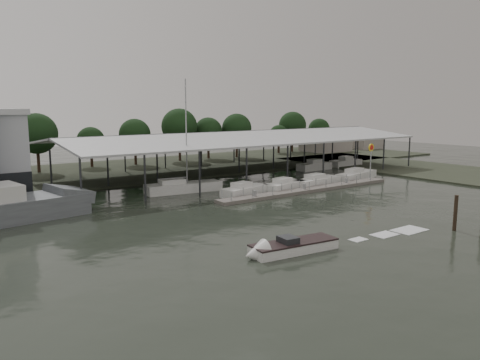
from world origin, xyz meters
TOP-DOWN VIEW (x-y plane):
  - ground at (0.00, 0.00)m, footprint 200.00×200.00m
  - land_strip_far at (0.00, 42.00)m, footprint 140.00×30.00m
  - land_strip_east at (45.00, 10.00)m, footprint 20.00×60.00m
  - covered_boat_shed at (17.00, 28.00)m, footprint 58.24×24.00m
  - floating_dock at (15.00, 10.00)m, footprint 28.00×2.00m
  - shell_fuel_sign at (27.00, 9.99)m, footprint 1.10×0.18m
  - distant_commercial_buildings at (59.03, 44.69)m, footprint 22.00×8.00m
  - white_sailboat at (1.50, 19.07)m, footprint 9.96×3.88m
  - speedboat_underway at (-4.63, -7.34)m, footprint 18.58×4.23m
  - moored_cruiser_0 at (6.61, 12.80)m, footprint 6.88×3.41m
  - moored_cruiser_1 at (12.93, 12.45)m, footprint 6.72×3.33m
  - moored_cruiser_2 at (18.82, 12.49)m, footprint 8.11×3.16m
  - moored_cruiser_3 at (27.80, 13.16)m, footprint 9.11×4.00m
  - horizon_tree_line at (22.44, 47.99)m, footprint 71.47×8.29m

SIDE VIEW (x-z plane):
  - ground at x=0.00m, z-range 0.00..0.00m
  - land_strip_far at x=0.00m, z-range -0.05..0.25m
  - land_strip_east at x=45.00m, z-range -0.05..0.25m
  - floating_dock at x=15.00m, z-range -0.50..0.90m
  - speedboat_underway at x=-4.63m, z-range -0.61..1.39m
  - moored_cruiser_1 at x=12.93m, z-range -0.24..1.46m
  - moored_cruiser_0 at x=6.61m, z-range -0.24..1.46m
  - moored_cruiser_2 at x=18.82m, z-range -0.24..1.46m
  - moored_cruiser_3 at x=27.80m, z-range -0.24..1.46m
  - white_sailboat at x=1.50m, z-range -6.50..7.82m
  - distant_commercial_buildings at x=59.03m, z-range -0.16..3.84m
  - shell_fuel_sign at x=27.00m, z-range 1.15..6.70m
  - horizon_tree_line at x=22.44m, z-range 0.84..11.23m
  - covered_boat_shed at x=17.00m, z-range 2.65..9.61m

